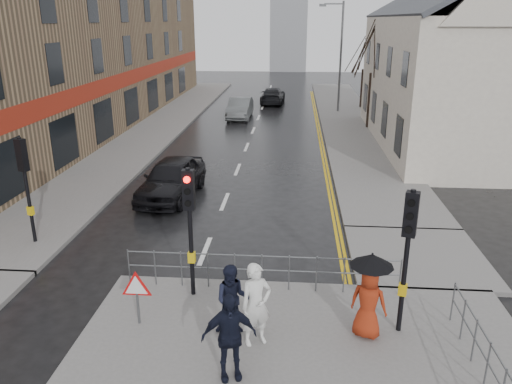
% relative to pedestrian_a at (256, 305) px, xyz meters
% --- Properties ---
extents(ground, '(120.00, 120.00, 0.00)m').
position_rel_pedestrian_a_xyz_m(ground, '(-1.99, 1.72, -1.09)').
color(ground, black).
rests_on(ground, ground).
extents(left_pavement, '(4.00, 44.00, 0.14)m').
position_rel_pedestrian_a_xyz_m(left_pavement, '(-8.49, 24.72, -1.02)').
color(left_pavement, '#605E5B').
rests_on(left_pavement, ground).
extents(right_pavement, '(4.00, 40.00, 0.14)m').
position_rel_pedestrian_a_xyz_m(right_pavement, '(4.51, 26.72, -1.02)').
color(right_pavement, '#605E5B').
rests_on(right_pavement, ground).
extents(pavement_bridge_right, '(4.00, 4.20, 0.14)m').
position_rel_pedestrian_a_xyz_m(pavement_bridge_right, '(4.51, 4.72, -1.02)').
color(pavement_bridge_right, '#605E5B').
rests_on(pavement_bridge_right, ground).
extents(building_left_terrace, '(8.00, 42.00, 10.00)m').
position_rel_pedestrian_a_xyz_m(building_left_terrace, '(-13.99, 23.72, 3.91)').
color(building_left_terrace, '#896E4F').
rests_on(building_left_terrace, ground).
extents(building_right_cream, '(9.00, 16.40, 10.10)m').
position_rel_pedestrian_a_xyz_m(building_right_cream, '(10.01, 19.72, 3.69)').
color(building_right_cream, beige).
rests_on(building_right_cream, ground).
extents(church_tower, '(5.00, 5.00, 18.00)m').
position_rel_pedestrian_a_xyz_m(church_tower, '(-0.49, 63.72, 7.91)').
color(church_tower, gray).
rests_on(church_tower, ground).
extents(traffic_signal_near_left, '(0.28, 0.27, 3.40)m').
position_rel_pedestrian_a_xyz_m(traffic_signal_near_left, '(-1.79, 1.91, 1.37)').
color(traffic_signal_near_left, black).
rests_on(traffic_signal_near_left, near_pavement).
extents(traffic_signal_near_right, '(0.34, 0.33, 3.40)m').
position_rel_pedestrian_a_xyz_m(traffic_signal_near_right, '(3.21, 0.71, 1.37)').
color(traffic_signal_near_right, black).
rests_on(traffic_signal_near_right, near_pavement).
extents(traffic_signal_far_left, '(0.34, 0.33, 3.40)m').
position_rel_pedestrian_a_xyz_m(traffic_signal_far_left, '(-7.48, 4.72, 1.37)').
color(traffic_signal_far_left, black).
rests_on(traffic_signal_far_left, left_pavement).
extents(guard_railing_front, '(7.14, 0.04, 1.00)m').
position_rel_pedestrian_a_xyz_m(guard_railing_front, '(-0.04, 2.32, -0.23)').
color(guard_railing_front, '#595B5E').
rests_on(guard_railing_front, near_pavement).
extents(guard_railing_side, '(0.04, 4.54, 1.00)m').
position_rel_pedestrian_a_xyz_m(guard_railing_side, '(4.51, -1.03, -0.24)').
color(guard_railing_side, '#595B5E').
rests_on(guard_railing_side, near_pavement).
extents(warning_sign, '(0.80, 0.07, 1.35)m').
position_rel_pedestrian_a_xyz_m(warning_sign, '(-2.79, 0.51, -0.05)').
color(warning_sign, '#595B5E').
rests_on(warning_sign, near_pavement).
extents(street_lamp, '(1.83, 0.25, 8.00)m').
position_rel_pedestrian_a_xyz_m(street_lamp, '(3.83, 29.72, 3.62)').
color(street_lamp, '#595B5E').
rests_on(street_lamp, right_pavement).
extents(tree_near, '(2.40, 2.40, 6.58)m').
position_rel_pedestrian_a_xyz_m(tree_near, '(5.51, 23.72, 4.05)').
color(tree_near, black).
rests_on(tree_near, right_pavement).
extents(tree_far, '(2.40, 2.40, 5.64)m').
position_rel_pedestrian_a_xyz_m(tree_far, '(6.01, 31.72, 3.34)').
color(tree_far, black).
rests_on(tree_far, right_pavement).
extents(pedestrian_a, '(0.82, 0.72, 1.89)m').
position_rel_pedestrian_a_xyz_m(pedestrian_a, '(0.00, 0.00, 0.00)').
color(pedestrian_a, silver).
rests_on(pedestrian_a, near_pavement).
extents(pedestrian_b, '(0.85, 0.69, 1.65)m').
position_rel_pedestrian_a_xyz_m(pedestrian_b, '(-0.56, 0.36, -0.12)').
color(pedestrian_b, black).
rests_on(pedestrian_b, near_pavement).
extents(pedestrian_with_umbrella, '(0.96, 0.96, 2.01)m').
position_rel_pedestrian_a_xyz_m(pedestrian_with_umbrella, '(2.44, 0.46, 0.16)').
color(pedestrian_with_umbrella, maroon).
rests_on(pedestrian_with_umbrella, near_pavement).
extents(pedestrian_d, '(1.17, 0.73, 1.85)m').
position_rel_pedestrian_a_xyz_m(pedestrian_d, '(-0.44, -1.14, -0.02)').
color(pedestrian_d, black).
rests_on(pedestrian_d, near_pavement).
extents(car_parked, '(2.32, 4.82, 1.59)m').
position_rel_pedestrian_a_xyz_m(car_parked, '(-4.19, 9.60, -0.29)').
color(car_parked, black).
rests_on(car_parked, ground).
extents(car_mid, '(1.64, 4.45, 1.46)m').
position_rel_pedestrian_a_xyz_m(car_mid, '(-3.31, 26.85, -0.36)').
color(car_mid, '#505456').
rests_on(car_mid, ground).
extents(car_far, '(2.07, 4.78, 1.37)m').
position_rel_pedestrian_a_xyz_m(car_far, '(-1.24, 33.72, -0.40)').
color(car_far, black).
rests_on(car_far, ground).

